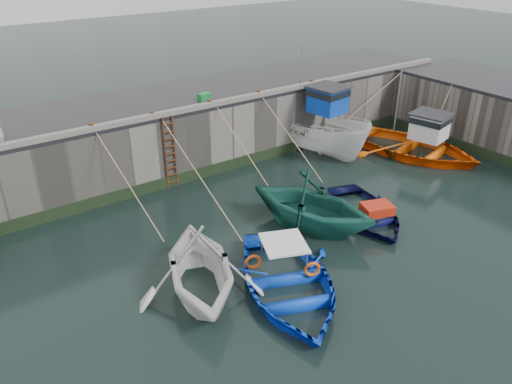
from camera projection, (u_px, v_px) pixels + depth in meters
ground at (374, 287)px, 15.64m from camera, size 120.00×120.00×0.00m
quay_back at (184, 128)px, 24.02m from camera, size 30.00×5.00×3.00m
road_back at (182, 96)px, 23.29m from camera, size 30.00×5.00×0.16m
kerb_back at (207, 105)px, 21.50m from camera, size 30.00×0.30×0.20m
algae_back at (212, 170)px, 22.75m from camera, size 30.00×0.08×0.50m
algae_right at (512, 163)px, 23.43m from camera, size 0.08×15.00×0.50m
ladder at (170, 153)px, 21.08m from camera, size 0.51×0.08×3.20m
boat_near_white at (201, 291)px, 15.43m from camera, size 5.50×5.89×2.51m
boat_near_white_rope at (139, 225)px, 18.91m from camera, size 0.04×5.27×3.10m
boat_near_blue at (287, 291)px, 15.44m from camera, size 5.86×6.75×1.17m
boat_near_blue_rope at (199, 217)px, 19.48m from camera, size 0.04×6.64×3.10m
boat_near_blacktrim at (310, 227)px, 18.83m from camera, size 5.82×6.20×2.62m
boat_near_blacktrim_rope at (246, 185)px, 21.95m from camera, size 0.04×4.44×3.10m
boat_near_navy at (365, 217)px, 19.46m from camera, size 4.50×5.31×0.94m
boat_near_navy_rope at (291, 175)px, 22.83m from camera, size 0.04×5.01×3.10m
boat_far_white at (317, 131)px, 24.99m from camera, size 3.33×6.77×5.51m
boat_far_orange at (415, 146)px, 24.78m from camera, size 6.06×7.42×4.35m
fish_crate at (204, 97)px, 22.40m from camera, size 0.58×0.40×0.32m
bollard_a at (92, 127)px, 19.01m from camera, size 0.18×0.18×0.28m
bollard_b at (152, 114)px, 20.28m from camera, size 0.18×0.18×0.28m
bollard_c at (209, 103)px, 21.66m from camera, size 0.18×0.18×0.28m
bollard_d at (258, 93)px, 22.98m from camera, size 0.18×0.18×0.28m
bollard_e at (311, 82)px, 24.61m from camera, size 0.18×0.18×0.28m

